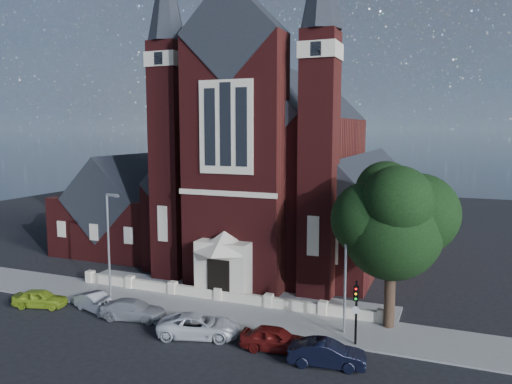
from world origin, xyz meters
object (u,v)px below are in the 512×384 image
(car_silver_b, at_px, (133,310))
(car_navy, at_px, (327,354))
(street_lamp_right, at_px, (347,263))
(traffic_signal, at_px, (356,305))
(church, at_px, (288,175))
(car_lime_van, at_px, (40,298))
(car_white_suv, at_px, (199,326))
(street_lamp_left, at_px, (109,240))
(car_dark_red, at_px, (275,339))
(street_tree, at_px, (393,224))
(car_silver_a, at_px, (97,303))
(parish_hall, at_px, (132,212))

(car_silver_b, bearing_deg, car_navy, -107.44)
(street_lamp_right, height_order, traffic_signal, street_lamp_right)
(church, distance_m, car_lime_van, 26.29)
(street_lamp_right, xyz_separation_m, car_white_suv, (-8.40, -3.77, -3.89))
(car_navy, bearing_deg, street_lamp_right, -9.16)
(church, relative_size, street_lamp_right, 4.31)
(street_lamp_left, relative_size, car_white_suv, 1.58)
(car_dark_red, bearing_deg, car_lime_van, 83.10)
(street_tree, xyz_separation_m, car_lime_van, (-24.10, -5.17, -6.30))
(street_lamp_left, height_order, traffic_signal, street_lamp_left)
(car_silver_a, bearing_deg, car_silver_b, -78.58)
(street_lamp_left, bearing_deg, traffic_signal, -4.76)
(car_lime_van, distance_m, car_navy, 21.57)
(car_navy, bearing_deg, car_white_suv, 75.86)
(street_tree, height_order, traffic_signal, street_tree)
(car_white_suv, height_order, car_navy, car_white_suv)
(parish_hall, xyz_separation_m, car_white_suv, (17.69, -17.77, -3.30))
(church, height_order, car_silver_a, church)
(car_navy, bearing_deg, car_lime_van, 78.56)
(church, distance_m, car_dark_red, 24.89)
(car_lime_van, height_order, car_dark_red, car_dark_red)
(church, distance_m, car_silver_b, 23.39)
(parish_hall, xyz_separation_m, traffic_signal, (27.00, -15.57, -1.43))
(street_lamp_left, relative_size, car_dark_red, 1.95)
(street_tree, height_order, car_lime_van, street_tree)
(street_lamp_left, height_order, car_dark_red, street_lamp_left)
(church, height_order, street_lamp_left, church)
(car_lime_van, bearing_deg, car_silver_b, -101.45)
(street_tree, bearing_deg, car_white_suv, -153.34)
(car_white_suv, xyz_separation_m, car_navy, (8.34, -0.84, -0.01))
(traffic_signal, distance_m, car_white_suv, 9.75)
(car_silver_b, distance_m, car_dark_red, 10.63)
(car_lime_van, bearing_deg, car_silver_a, -94.79)
(street_lamp_right, height_order, car_silver_b, street_lamp_right)
(church, bearing_deg, car_navy, -66.94)
(parish_hall, height_order, car_silver_b, parish_hall)
(street_lamp_right, distance_m, car_navy, 6.04)
(street_lamp_right, bearing_deg, car_dark_red, -131.16)
(street_lamp_right, distance_m, car_lime_van, 22.23)
(parish_hall, xyz_separation_m, car_lime_van, (4.49, -17.46, -3.36))
(car_lime_van, bearing_deg, car_dark_red, -106.89)
(church, relative_size, car_silver_b, 7.63)
(street_tree, distance_m, street_lamp_right, 3.84)
(church, xyz_separation_m, traffic_signal, (11.00, -20.52, -5.60))
(church, relative_size, traffic_signal, 8.72)
(car_white_suv, bearing_deg, car_lime_van, 72.19)
(parish_hall, bearing_deg, car_dark_red, -38.05)
(church, distance_m, street_tree, 21.38)
(parish_hall, height_order, street_tree, street_tree)
(traffic_signal, bearing_deg, church, 118.20)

